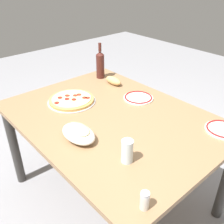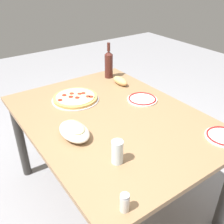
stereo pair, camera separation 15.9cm
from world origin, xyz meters
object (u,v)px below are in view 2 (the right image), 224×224
at_px(side_plate_near, 224,136).
at_px(side_plate_far, 142,99).
at_px(dining_table, 112,129).
at_px(spice_shaker, 125,203).
at_px(bread_loaf, 120,81).
at_px(baked_pasta_dish, 74,130).
at_px(wine_bottle, 109,64).
at_px(water_glass, 117,152).
at_px(pepperoni_pizza, 75,98).

xyz_separation_m(side_plate_near, side_plate_far, (-0.62, -0.08, -0.00)).
distance_m(dining_table, spice_shaker, 0.76).
relative_size(side_plate_far, bread_loaf, 1.32).
height_order(baked_pasta_dish, wine_bottle, wine_bottle).
height_order(baked_pasta_dish, side_plate_far, baked_pasta_dish).
bearing_deg(wine_bottle, water_glass, -32.19).
distance_m(pepperoni_pizza, spice_shaker, 1.02).
bearing_deg(side_plate_far, water_glass, -51.14).
xyz_separation_m(pepperoni_pizza, side_plate_near, (0.91, 0.47, -0.01)).
height_order(water_glass, spice_shaker, water_glass).
relative_size(baked_pasta_dish, water_glass, 1.90).
relative_size(pepperoni_pizza, baked_pasta_dish, 1.44).
xyz_separation_m(baked_pasta_dish, bread_loaf, (-0.44, 0.65, -0.01)).
height_order(dining_table, wine_bottle, wine_bottle).
distance_m(baked_pasta_dish, spice_shaker, 0.58).
bearing_deg(wine_bottle, side_plate_near, 1.67).
xyz_separation_m(dining_table, spice_shaker, (0.64, -0.38, 0.15)).
bearing_deg(water_glass, bread_loaf, 142.54).
bearing_deg(bread_loaf, baked_pasta_dish, -56.21).
height_order(wine_bottle, spice_shaker, wine_bottle).
distance_m(dining_table, water_glass, 0.48).
distance_m(pepperoni_pizza, side_plate_near, 1.02).
bearing_deg(bread_loaf, water_glass, -37.46).
bearing_deg(water_glass, pepperoni_pizza, 168.46).
distance_m(pepperoni_pizza, water_glass, 0.74).
bearing_deg(bread_loaf, dining_table, -42.60).
bearing_deg(wine_bottle, dining_table, -32.56).
distance_m(baked_pasta_dish, bread_loaf, 0.78).
bearing_deg(spice_shaker, dining_table, 148.90).
bearing_deg(pepperoni_pizza, water_glass, -11.54).
bearing_deg(baked_pasta_dish, spice_shaker, -7.49).
xyz_separation_m(pepperoni_pizza, spice_shaker, (0.98, -0.30, 0.03)).
xyz_separation_m(dining_table, pepperoni_pizza, (-0.34, -0.09, 0.12)).
relative_size(dining_table, wine_bottle, 4.65).
xyz_separation_m(baked_pasta_dish, spice_shaker, (0.57, -0.08, 0.00)).
xyz_separation_m(wine_bottle, bread_loaf, (0.18, -0.01, -0.09)).
height_order(dining_table, side_plate_near, side_plate_near).
bearing_deg(side_plate_near, side_plate_far, -172.89).
relative_size(baked_pasta_dish, side_plate_far, 1.10).
bearing_deg(side_plate_near, pepperoni_pizza, -152.38).
bearing_deg(bread_loaf, side_plate_near, 2.66).
bearing_deg(dining_table, water_glass, -31.65).
bearing_deg(wine_bottle, baked_pasta_dish, -47.01).
bearing_deg(baked_pasta_dish, water_glass, 12.79).
xyz_separation_m(baked_pasta_dish, side_plate_far, (-0.12, 0.62, -0.03)).
bearing_deg(side_plate_near, baked_pasta_dish, -125.93).
height_order(pepperoni_pizza, baked_pasta_dish, baked_pasta_dish).
height_order(dining_table, side_plate_far, side_plate_far).
relative_size(dining_table, bread_loaf, 8.51).
distance_m(dining_table, bread_loaf, 0.53).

